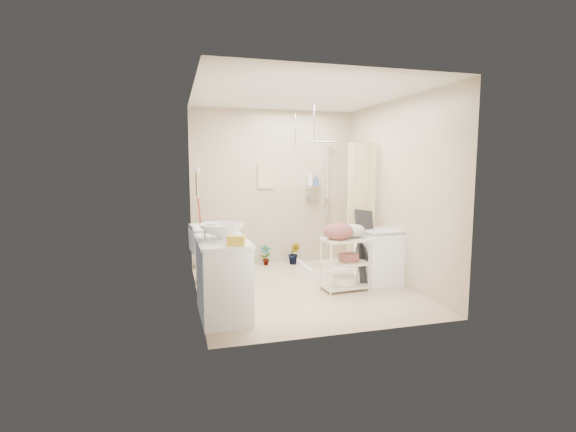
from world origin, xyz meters
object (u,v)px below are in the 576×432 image
toilet (220,253)px  washing_machine (379,256)px  laundry_rack (345,259)px  vanity (223,278)px

toilet → washing_machine: size_ratio=1.10×
toilet → laundry_rack: size_ratio=1.00×
vanity → washing_machine: (2.30, 0.73, -0.05)m
vanity → toilet: size_ratio=1.17×
toilet → laundry_rack: 1.81m
laundry_rack → vanity: bearing=-166.7°
washing_machine → laundry_rack: (-0.60, -0.19, 0.04)m
vanity → washing_machine: bearing=16.5°
washing_machine → laundry_rack: laundry_rack is taller
vanity → washing_machine: 2.41m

